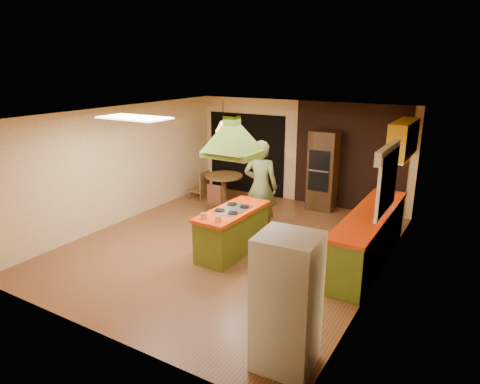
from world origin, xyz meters
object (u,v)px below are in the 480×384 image
Objects in this scene: kitchen_island at (232,231)px; dining_table at (224,183)px; wall_oven at (323,170)px; refrigerator at (287,303)px; man at (261,187)px; canister_large at (386,188)px.

dining_table is at bearing 127.52° from kitchen_island.
kitchen_island is 3.29m from wall_oven.
wall_oven is 2.44m from dining_table.
man is at bearing 118.30° from refrigerator.
wall_oven reaches higher than canister_large.
dining_table is 3.98m from canister_large.
wall_oven is (0.53, 3.20, 0.52)m from kitchen_island.
kitchen_island is 0.89× the size of wall_oven.
canister_large is (2.24, 0.96, 0.07)m from man.
dining_table is at bearing -164.17° from wall_oven.
canister_large is at bearing 46.01° from kitchen_island.
kitchen_island is at bearing -102.38° from wall_oven.
canister_large is at bearing -4.34° from dining_table.
refrigerator is at bearing -90.82° from canister_large.
refrigerator is (2.18, -3.48, -0.15)m from man.
refrigerator is at bearing 110.51° from man.
refrigerator is 5.74m from wall_oven.
dining_table is (-1.74, 2.43, 0.07)m from kitchen_island.
kitchen_island reaches higher than dining_table.
canister_large is at bearing -35.89° from wall_oven.
refrigerator is 6.12m from dining_table.
kitchen_island is 1.29m from man.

